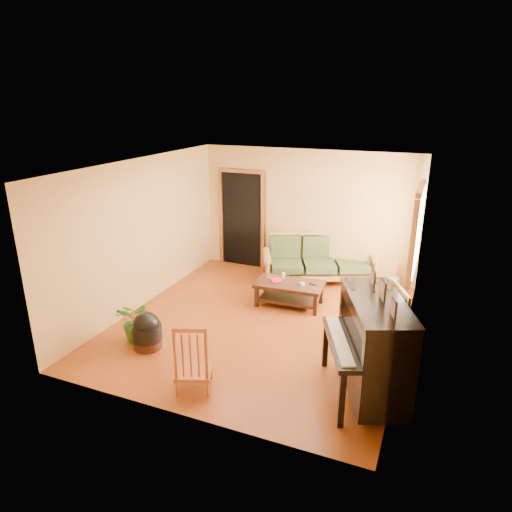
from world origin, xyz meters
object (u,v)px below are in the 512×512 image
at_px(sofa, 319,259).
at_px(potted_plant, 138,322).
at_px(piano, 373,348).
at_px(footstool, 147,335).
at_px(red_chair, 193,355).
at_px(armchair, 376,314).
at_px(ceramic_crock, 394,284).
at_px(coffee_table, 289,294).

relative_size(sofa, potted_plant, 3.30).
relative_size(piano, potted_plant, 2.20).
distance_m(footstool, red_chair, 1.32).
relative_size(footstool, potted_plant, 0.67).
xyz_separation_m(armchair, potted_plant, (-3.33, -1.41, -0.10)).
xyz_separation_m(sofa, potted_plant, (-1.90, -3.43, -0.14)).
xyz_separation_m(sofa, armchair, (1.43, -2.02, -0.03)).
bearing_deg(ceramic_crock, red_chair, -115.48).
bearing_deg(piano, coffee_table, 107.91).
bearing_deg(armchair, red_chair, -157.41).
bearing_deg(sofa, piano, -88.51).
bearing_deg(armchair, potted_plant, 178.07).
height_order(footstool, ceramic_crock, footstool).
bearing_deg(coffee_table, armchair, -23.57).
relative_size(piano, footstool, 3.29).
bearing_deg(sofa, red_chair, -120.70).
height_order(red_chair, potted_plant, red_chair).
xyz_separation_m(red_chair, ceramic_crock, (2.00, 4.20, -0.35)).
bearing_deg(red_chair, footstool, 130.89).
xyz_separation_m(piano, footstool, (-3.26, -0.14, -0.43)).
bearing_deg(footstool, ceramic_crock, 48.76).
bearing_deg(red_chair, coffee_table, 61.93).
distance_m(coffee_table, armchair, 1.77).
relative_size(sofa, armchair, 2.51).
xyz_separation_m(coffee_table, potted_plant, (-1.72, -2.11, 0.12)).
xyz_separation_m(armchair, piano, (0.16, -1.38, 0.21)).
xyz_separation_m(sofa, footstool, (-1.67, -3.54, -0.26)).
distance_m(red_chair, potted_plant, 1.56).
relative_size(armchair, potted_plant, 1.32).
height_order(sofa, piano, piano).
xyz_separation_m(piano, potted_plant, (-3.49, -0.03, -0.31)).
distance_m(piano, red_chair, 2.24).
relative_size(armchair, ceramic_crock, 3.29).
height_order(coffee_table, armchair, armchair).
relative_size(coffee_table, armchair, 1.37).
relative_size(sofa, ceramic_crock, 8.27).
height_order(sofa, coffee_table, sofa).
bearing_deg(ceramic_crock, armchair, -91.54).
bearing_deg(armchair, ceramic_crock, 63.55).
height_order(piano, ceramic_crock, piano).
bearing_deg(coffee_table, ceramic_crock, 39.48).
bearing_deg(ceramic_crock, piano, -88.23).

